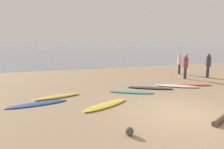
% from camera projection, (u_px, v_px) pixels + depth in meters
% --- Properties ---
extents(ground_plane, '(120.00, 120.00, 0.20)m').
position_uv_depth(ground_plane, '(106.00, 74.00, 17.59)').
color(ground_plane, '#997C5B').
rests_on(ground_plane, ground).
extents(ocean_water, '(140.00, 100.00, 0.01)m').
position_uv_depth(ocean_water, '(58.00, 46.00, 66.90)').
color(ocean_water, slate).
rests_on(ocean_water, ground).
extents(surfboard_0, '(2.68, 1.00, 0.06)m').
position_uv_depth(surfboard_0, '(37.00, 104.00, 9.36)').
color(surfboard_0, '#1E479E').
rests_on(surfboard_0, ground).
extents(surfboard_1, '(2.33, 1.03, 0.10)m').
position_uv_depth(surfboard_1, '(58.00, 97.00, 10.46)').
color(surfboard_1, yellow).
rests_on(surfboard_1, ground).
extents(surfboard_2, '(2.44, 1.70, 0.08)m').
position_uv_depth(surfboard_2, '(106.00, 105.00, 9.20)').
color(surfboard_2, yellow).
rests_on(surfboard_2, ground).
extents(surfboard_3, '(2.35, 1.56, 0.07)m').
position_uv_depth(surfboard_3, '(131.00, 92.00, 11.35)').
color(surfboard_3, teal).
rests_on(surfboard_3, ground).
extents(surfboard_4, '(2.50, 1.65, 0.09)m').
position_uv_depth(surfboard_4, '(150.00, 88.00, 12.22)').
color(surfboard_4, '#333338').
rests_on(surfboard_4, ground).
extents(surfboard_5, '(2.37, 1.79, 0.10)m').
position_uv_depth(surfboard_5, '(177.00, 86.00, 12.69)').
color(surfboard_5, white).
rests_on(surfboard_5, ground).
extents(surfboard_6, '(2.18, 1.15, 0.08)m').
position_uv_depth(surfboard_6, '(194.00, 85.00, 13.05)').
color(surfboard_6, '#D84C38').
rests_on(surfboard_6, ground).
extents(person_0, '(0.34, 0.34, 1.70)m').
position_uv_depth(person_0, '(186.00, 64.00, 14.98)').
color(person_0, '#2D2D38').
rests_on(person_0, ground).
extents(person_1, '(0.35, 0.35, 1.74)m').
position_uv_depth(person_1, '(208.00, 63.00, 15.38)').
color(person_1, '#2D2D38').
rests_on(person_1, ground).
extents(person_2, '(0.33, 0.33, 1.62)m').
position_uv_depth(person_2, '(180.00, 62.00, 16.93)').
color(person_2, '#2D2D38').
rests_on(person_2, ground).
extents(beach_rock_near, '(0.26, 0.26, 0.26)m').
position_uv_depth(beach_rock_near, '(129.00, 131.00, 6.45)').
color(beach_rock_near, '#4A4C51').
rests_on(beach_rock_near, ground).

